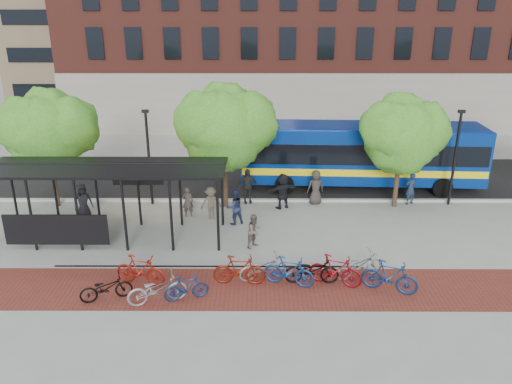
{
  "coord_description": "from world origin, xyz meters",
  "views": [
    {
      "loc": [
        -1.28,
        -21.42,
        10.08
      ],
      "look_at": [
        -1.38,
        1.18,
        1.6
      ],
      "focal_mm": 35.0,
      "sensor_mm": 36.0,
      "label": 1
    }
  ],
  "objects_px": {
    "tree_a": "(49,128)",
    "bike_11": "(390,277)",
    "bike_7": "(289,271)",
    "pedestrian_5": "(283,191)",
    "pedestrian_4": "(247,186)",
    "tree_b": "(226,124)",
    "bus": "(361,152)",
    "bike_1": "(140,270)",
    "bike_5": "(239,270)",
    "pedestrian_3": "(211,203)",
    "bus_shelter": "(104,175)",
    "pedestrian_0": "(83,202)",
    "lamp_post_left": "(149,155)",
    "bike_0": "(106,288)",
    "bike_2": "(157,289)",
    "bike_3": "(186,288)",
    "lamp_post_right": "(455,155)",
    "bike_9": "(335,270)",
    "pedestrian_1": "(188,202)",
    "pedestrian_2": "(234,207)",
    "pedestrian_6": "(316,187)",
    "bike_6": "(264,267)",
    "bike_10": "(359,265)",
    "pedestrian_8": "(255,231)",
    "pedestrian_7": "(411,189)",
    "bike_8": "(312,270)",
    "tree_c": "(403,132)"
  },
  "relations": [
    {
      "from": "tree_a",
      "to": "bike_6",
      "type": "distance_m",
      "value": 13.78
    },
    {
      "from": "lamp_post_right",
      "to": "bus",
      "type": "height_order",
      "value": "lamp_post_right"
    },
    {
      "from": "pedestrian_0",
      "to": "pedestrian_7",
      "type": "height_order",
      "value": "pedestrian_0"
    },
    {
      "from": "bike_10",
      "to": "bike_5",
      "type": "bearing_deg",
      "value": 74.45
    },
    {
      "from": "bus_shelter",
      "to": "bike_9",
      "type": "xyz_separation_m",
      "value": [
        9.8,
        -4.22,
        -2.38
      ]
    },
    {
      "from": "bike_7",
      "to": "bike_11",
      "type": "xyz_separation_m",
      "value": [
        3.71,
        -0.44,
        0.04
      ]
    },
    {
      "from": "pedestrian_3",
      "to": "pedestrian_4",
      "type": "relative_size",
      "value": 0.88
    },
    {
      "from": "pedestrian_0",
      "to": "bike_9",
      "type": "bearing_deg",
      "value": -59.13
    },
    {
      "from": "tree_c",
      "to": "bus_shelter",
      "type": "bearing_deg",
      "value": -164.94
    },
    {
      "from": "bus",
      "to": "pedestrian_2",
      "type": "height_order",
      "value": "bus"
    },
    {
      "from": "bike_9",
      "to": "pedestrian_1",
      "type": "bearing_deg",
      "value": 65.09
    },
    {
      "from": "tree_a",
      "to": "pedestrian_7",
      "type": "xyz_separation_m",
      "value": [
        18.8,
        0.31,
        -3.36
      ]
    },
    {
      "from": "pedestrian_2",
      "to": "pedestrian_6",
      "type": "bearing_deg",
      "value": -175.01
    },
    {
      "from": "bus_shelter",
      "to": "bike_1",
      "type": "relative_size",
      "value": 5.24
    },
    {
      "from": "tree_c",
      "to": "pedestrian_6",
      "type": "height_order",
      "value": "tree_c"
    },
    {
      "from": "pedestrian_0",
      "to": "pedestrian_4",
      "type": "distance_m",
      "value": 8.42
    },
    {
      "from": "bike_1",
      "to": "bike_5",
      "type": "distance_m",
      "value": 3.77
    },
    {
      "from": "lamp_post_left",
      "to": "bike_7",
      "type": "relative_size",
      "value": 2.6
    },
    {
      "from": "pedestrian_6",
      "to": "bike_5",
      "type": "bearing_deg",
      "value": 49.82
    },
    {
      "from": "bike_7",
      "to": "pedestrian_5",
      "type": "height_order",
      "value": "pedestrian_5"
    },
    {
      "from": "tree_b",
      "to": "bus",
      "type": "bearing_deg",
      "value": 21.93
    },
    {
      "from": "pedestrian_3",
      "to": "pedestrian_4",
      "type": "bearing_deg",
      "value": 36.88
    },
    {
      "from": "bus_shelter",
      "to": "bike_0",
      "type": "xyz_separation_m",
      "value": [
        1.35,
        -5.3,
        -2.51
      ]
    },
    {
      "from": "tree_a",
      "to": "bike_5",
      "type": "bearing_deg",
      "value": -38.96
    },
    {
      "from": "bike_1",
      "to": "pedestrian_6",
      "type": "height_order",
      "value": "pedestrian_6"
    },
    {
      "from": "tree_b",
      "to": "bike_5",
      "type": "relative_size",
      "value": 3.21
    },
    {
      "from": "lamp_post_left",
      "to": "pedestrian_7",
      "type": "distance_m",
      "value": 14.02
    },
    {
      "from": "tree_b",
      "to": "pedestrian_7",
      "type": "bearing_deg",
      "value": 1.82
    },
    {
      "from": "tree_b",
      "to": "bike_3",
      "type": "height_order",
      "value": "tree_b"
    },
    {
      "from": "tree_b",
      "to": "bike_10",
      "type": "relative_size",
      "value": 3.2
    },
    {
      "from": "pedestrian_0",
      "to": "pedestrian_3",
      "type": "xyz_separation_m",
      "value": [
        6.35,
        0.09,
        -0.09
      ]
    },
    {
      "from": "bike_8",
      "to": "bike_2",
      "type": "bearing_deg",
      "value": 104.62
    },
    {
      "from": "bike_1",
      "to": "bike_6",
      "type": "bearing_deg",
      "value": -70.39
    },
    {
      "from": "tree_c",
      "to": "bike_1",
      "type": "bearing_deg",
      "value": -145.9
    },
    {
      "from": "tree_b",
      "to": "pedestrian_5",
      "type": "relative_size",
      "value": 3.4
    },
    {
      "from": "bike_6",
      "to": "pedestrian_2",
      "type": "xyz_separation_m",
      "value": [
        -1.36,
        5.28,
        0.37
      ]
    },
    {
      "from": "bike_7",
      "to": "pedestrian_4",
      "type": "height_order",
      "value": "pedestrian_4"
    },
    {
      "from": "bus",
      "to": "pedestrian_3",
      "type": "distance_m",
      "value": 9.67
    },
    {
      "from": "bike_6",
      "to": "pedestrian_6",
      "type": "bearing_deg",
      "value": -36.1
    },
    {
      "from": "tree_a",
      "to": "lamp_post_right",
      "type": "bearing_deg",
      "value": 0.69
    },
    {
      "from": "bike_2",
      "to": "bike_3",
      "type": "distance_m",
      "value": 1.03
    },
    {
      "from": "tree_a",
      "to": "lamp_post_right",
      "type": "height_order",
      "value": "tree_a"
    },
    {
      "from": "pedestrian_2",
      "to": "pedestrian_4",
      "type": "height_order",
      "value": "pedestrian_4"
    },
    {
      "from": "bike_5",
      "to": "pedestrian_4",
      "type": "height_order",
      "value": "pedestrian_4"
    },
    {
      "from": "bike_2",
      "to": "bike_6",
      "type": "xyz_separation_m",
      "value": [
        3.82,
        1.67,
        -0.05
      ]
    },
    {
      "from": "tree_a",
      "to": "bike_11",
      "type": "height_order",
      "value": "tree_a"
    },
    {
      "from": "lamp_post_left",
      "to": "bike_1",
      "type": "distance_m",
      "value": 8.64
    },
    {
      "from": "bus",
      "to": "pedestrian_8",
      "type": "distance_m",
      "value": 10.08
    },
    {
      "from": "lamp_post_right",
      "to": "bike_10",
      "type": "distance_m",
      "value": 10.2
    },
    {
      "from": "lamp_post_left",
      "to": "bike_2",
      "type": "height_order",
      "value": "lamp_post_left"
    }
  ]
}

